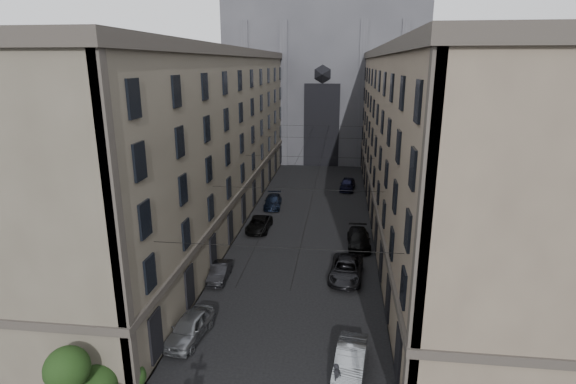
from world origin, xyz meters
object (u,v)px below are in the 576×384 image
at_px(gothic_tower, 325,60).
at_px(pedestrian, 337,378).
at_px(car_left_midfar, 259,224).
at_px(car_left_far, 273,201).
at_px(car_right_near, 350,360).
at_px(car_right_midfar, 359,239).
at_px(car_left_near, 190,327).
at_px(car_right_far, 347,184).
at_px(car_left_midnear, 220,272).
at_px(car_right_midnear, 346,269).

relative_size(gothic_tower, pedestrian, 33.19).
height_order(car_left_midfar, car_left_far, car_left_far).
bearing_deg(gothic_tower, car_left_midfar, -96.62).
distance_m(car_right_near, pedestrian, 1.93).
bearing_deg(gothic_tower, car_right_near, -86.15).
bearing_deg(car_right_midfar, car_left_near, -125.27).
distance_m(car_left_far, pedestrian, 33.03).
xyz_separation_m(car_right_far, pedestrian, (-0.88, -41.06, 0.05)).
distance_m(car_left_midfar, car_right_midfar, 10.92).
xyz_separation_m(car_left_near, car_left_midfar, (0.92, 19.90, -0.13)).
distance_m(gothic_tower, car_right_midfar, 49.67).
bearing_deg(car_left_midfar, car_left_midnear, -94.37).
bearing_deg(pedestrian, car_right_near, 1.48).
bearing_deg(car_left_far, car_right_midnear, -67.78).
bearing_deg(pedestrian, car_right_midfar, 19.72).
relative_size(car_left_midfar, pedestrian, 2.83).
xyz_separation_m(car_left_far, car_right_midnear, (8.97, -18.27, 0.07)).
height_order(car_left_near, car_left_midfar, car_left_near).
bearing_deg(car_right_midfar, car_right_far, 91.52).
bearing_deg(car_right_near, car_left_midfar, 120.45).
relative_size(car_left_near, car_right_far, 0.99).
distance_m(car_left_near, car_left_midnear, 8.34).
relative_size(car_right_far, pedestrian, 2.77).
distance_m(gothic_tower, car_right_far, 31.29).
relative_size(car_right_midfar, car_right_far, 1.09).
distance_m(car_right_near, car_right_far, 39.29).
height_order(car_left_midfar, car_right_midfar, car_right_midfar).
distance_m(gothic_tower, car_right_near, 67.51).
bearing_deg(gothic_tower, car_left_far, -97.76).
relative_size(car_left_far, car_right_midnear, 0.88).
distance_m(car_left_midfar, car_right_near, 23.89).
bearing_deg(pedestrian, gothic_tower, 27.88).
distance_m(car_left_near, car_right_midfar, 20.29).
relative_size(car_left_near, car_right_midnear, 0.85).
height_order(gothic_tower, car_right_far, gothic_tower).
bearing_deg(car_right_midnear, car_left_far, 121.36).
height_order(gothic_tower, car_right_near, gothic_tower).
relative_size(gothic_tower, car_left_far, 11.69).
xyz_separation_m(car_left_midnear, car_right_near, (10.59, -10.40, 0.13)).
distance_m(gothic_tower, car_left_near, 65.64).
xyz_separation_m(car_left_midfar, car_left_far, (0.24, 8.21, 0.03)).
bearing_deg(car_right_midnear, pedestrian, -87.19).
distance_m(car_left_midfar, car_left_far, 8.21).
distance_m(car_left_near, car_left_far, 28.13).
distance_m(car_left_far, car_right_midfar, 15.26).
xyz_separation_m(car_left_midnear, car_left_far, (1.43, 19.77, 0.06)).
bearing_deg(car_right_far, car_right_midnear, -84.81).
height_order(car_left_midnear, car_left_far, car_left_far).
relative_size(car_right_near, pedestrian, 2.73).
bearing_deg(car_left_far, car_right_far, 40.54).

